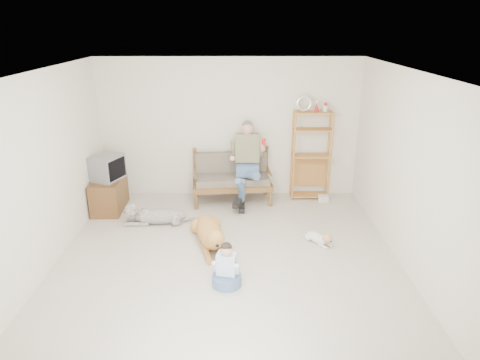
{
  "coord_description": "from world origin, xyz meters",
  "views": [
    {
      "loc": [
        0.14,
        -5.35,
        3.29
      ],
      "look_at": [
        0.19,
        1.0,
        0.94
      ],
      "focal_mm": 32.0,
      "sensor_mm": 36.0,
      "label": 1
    }
  ],
  "objects_px": {
    "loveseat": "(232,177)",
    "etagere": "(311,155)",
    "tv_stand": "(109,194)",
    "golden_retriever": "(210,234)"
  },
  "relations": [
    {
      "from": "loveseat",
      "to": "tv_stand",
      "type": "bearing_deg",
      "value": -174.54
    },
    {
      "from": "loveseat",
      "to": "golden_retriever",
      "type": "relative_size",
      "value": 1.03
    },
    {
      "from": "tv_stand",
      "to": "golden_retriever",
      "type": "distance_m",
      "value": 2.39
    },
    {
      "from": "loveseat",
      "to": "tv_stand",
      "type": "relative_size",
      "value": 1.71
    },
    {
      "from": "etagere",
      "to": "tv_stand",
      "type": "distance_m",
      "value": 3.89
    },
    {
      "from": "loveseat",
      "to": "etagere",
      "type": "bearing_deg",
      "value": 0.27
    },
    {
      "from": "etagere",
      "to": "tv_stand",
      "type": "bearing_deg",
      "value": -171.54
    },
    {
      "from": "loveseat",
      "to": "tv_stand",
      "type": "distance_m",
      "value": 2.32
    },
    {
      "from": "loveseat",
      "to": "etagere",
      "type": "xyz_separation_m",
      "value": [
        1.52,
        0.14,
        0.4
      ]
    },
    {
      "from": "loveseat",
      "to": "golden_retriever",
      "type": "height_order",
      "value": "loveseat"
    }
  ]
}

